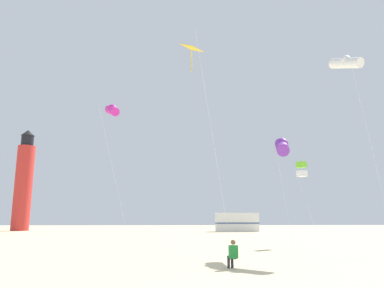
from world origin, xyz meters
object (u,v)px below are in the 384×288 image
(kite_flyer_standing, at_px, (233,253))
(kite_tube_white, at_px, (346,63))
(lighthouse_distant, at_px, (24,182))
(rv_van_white, at_px, (237,222))
(kite_diamond_gold, at_px, (193,56))
(kite_box_lime, at_px, (302,169))
(kite_tube_violet, at_px, (282,146))
(kite_tube_magenta, at_px, (112,110))

(kite_flyer_standing, xyz_separation_m, kite_tube_white, (9.16, 7.27, 11.75))
(lighthouse_distant, bearing_deg, rv_van_white, -9.09)
(kite_diamond_gold, height_order, kite_box_lime, kite_diamond_gold)
(kite_tube_violet, bearing_deg, rv_van_white, 84.43)
(kite_tube_magenta, relative_size, kite_tube_white, 0.88)
(kite_diamond_gold, bearing_deg, kite_tube_violet, 39.43)
(kite_diamond_gold, distance_m, rv_van_white, 42.87)
(kite_tube_white, bearing_deg, rv_van_white, 92.90)
(kite_box_lime, relative_size, rv_van_white, 0.97)
(kite_box_lime, bearing_deg, kite_tube_violet, -117.01)
(kite_flyer_standing, distance_m, kite_diamond_gold, 9.13)
(kite_tube_white, relative_size, rv_van_white, 2.02)
(kite_tube_white, height_order, lighthouse_distant, lighthouse_distant)
(kite_tube_violet, distance_m, lighthouse_distant, 52.46)
(rv_van_white, bearing_deg, kite_box_lime, -90.90)
(kite_tube_violet, bearing_deg, lighthouse_distant, 126.36)
(kite_diamond_gold, xyz_separation_m, kite_tube_magenta, (-6.02, 13.62, 1.27))
(kite_diamond_gold, xyz_separation_m, rv_van_white, (8.98, 41.12, -8.19))
(kite_tube_magenta, distance_m, kite_tube_white, 18.24)
(kite_tube_white, bearing_deg, lighthouse_distant, 132.25)
(kite_diamond_gold, xyz_separation_m, lighthouse_distant, (-25.68, 46.66, -1.74))
(kite_tube_white, bearing_deg, kite_flyer_standing, -141.57)
(kite_diamond_gold, distance_m, kite_tube_white, 12.89)
(kite_diamond_gold, bearing_deg, rv_van_white, 77.68)
(kite_tube_magenta, bearing_deg, kite_box_lime, -7.86)
(kite_diamond_gold, height_order, rv_van_white, kite_diamond_gold)
(rv_van_white, bearing_deg, lighthouse_distant, 169.93)
(kite_diamond_gold, distance_m, lighthouse_distant, 53.29)
(kite_box_lime, distance_m, kite_tube_white, 8.48)
(kite_flyer_standing, distance_m, kite_tube_magenta, 19.17)
(lighthouse_distant, relative_size, rv_van_white, 2.59)
(kite_flyer_standing, height_order, kite_tube_magenta, kite_tube_magenta)
(kite_flyer_standing, height_order, kite_tube_violet, kite_tube_violet)
(kite_flyer_standing, bearing_deg, lighthouse_distant, -73.57)
(lighthouse_distant, distance_m, rv_van_white, 35.69)
(kite_diamond_gold, relative_size, kite_box_lime, 1.62)
(lighthouse_distant, height_order, rv_van_white, lighthouse_distant)
(kite_flyer_standing, distance_m, kite_tube_violet, 8.45)
(kite_tube_white, bearing_deg, kite_box_lime, 108.96)
(kite_flyer_standing, bearing_deg, kite_tube_magenta, -75.56)
(kite_box_lime, xyz_separation_m, kite_tube_magenta, (-15.04, 2.08, 5.12))
(kite_tube_violet, xyz_separation_m, lighthouse_distant, (-31.09, 42.22, 1.71))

